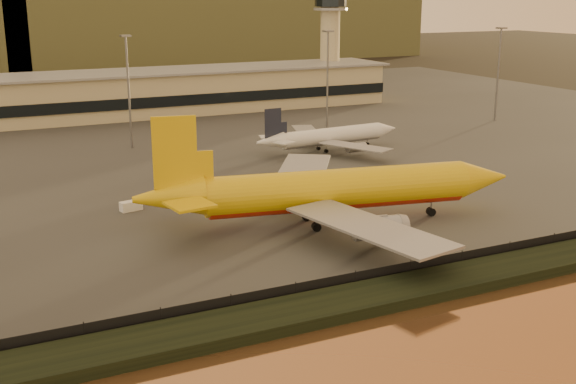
# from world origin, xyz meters

# --- Properties ---
(ground) EXTENTS (900.00, 900.00, 0.00)m
(ground) POSITION_xyz_m (0.00, 0.00, 0.00)
(ground) COLOR black
(ground) RESTS_ON ground
(embankment) EXTENTS (320.00, 7.00, 1.40)m
(embankment) POSITION_xyz_m (0.00, -17.00, 0.70)
(embankment) COLOR black
(embankment) RESTS_ON ground
(tarmac) EXTENTS (320.00, 220.00, 0.20)m
(tarmac) POSITION_xyz_m (0.00, 95.00, 0.10)
(tarmac) COLOR #2D2D2D
(tarmac) RESTS_ON ground
(perimeter_fence) EXTENTS (300.00, 0.05, 2.20)m
(perimeter_fence) POSITION_xyz_m (0.00, -13.00, 1.30)
(perimeter_fence) COLOR black
(perimeter_fence) RESTS_ON tarmac
(terminal_building) EXTENTS (202.00, 25.00, 12.60)m
(terminal_building) POSITION_xyz_m (-14.52, 125.55, 6.25)
(terminal_building) COLOR tan
(terminal_building) RESTS_ON tarmac
(control_tower) EXTENTS (11.20, 11.20, 35.50)m
(control_tower) POSITION_xyz_m (70.00, 131.00, 21.66)
(control_tower) COLOR tan
(control_tower) RESTS_ON tarmac
(apron_light_masts) EXTENTS (152.20, 12.20, 25.40)m
(apron_light_masts) POSITION_xyz_m (15.00, 75.00, 15.70)
(apron_light_masts) COLOR slate
(apron_light_masts) RESTS_ON tarmac
(dhl_cargo_jet) EXTENTS (59.55, 57.52, 17.85)m
(dhl_cargo_jet) POSITION_xyz_m (3.71, 10.45, 5.53)
(dhl_cargo_jet) COLOR gold
(dhl_cargo_jet) RESTS_ON tarmac
(white_narrowbody_jet) EXTENTS (37.27, 36.27, 10.70)m
(white_narrowbody_jet) POSITION_xyz_m (29.56, 57.55, 3.40)
(white_narrowbody_jet) COLOR white
(white_narrowbody_jet) RESTS_ON tarmac
(gse_vehicle_yellow) EXTENTS (4.42, 2.36, 1.91)m
(gse_vehicle_yellow) POSITION_xyz_m (9.98, 26.45, 1.15)
(gse_vehicle_yellow) COLOR gold
(gse_vehicle_yellow) RESTS_ON tarmac
(gse_vehicle_white) EXTENTS (3.74, 2.22, 1.57)m
(gse_vehicle_white) POSITION_xyz_m (-22.35, 30.98, 0.99)
(gse_vehicle_white) COLOR white
(gse_vehicle_white) RESTS_ON tarmac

